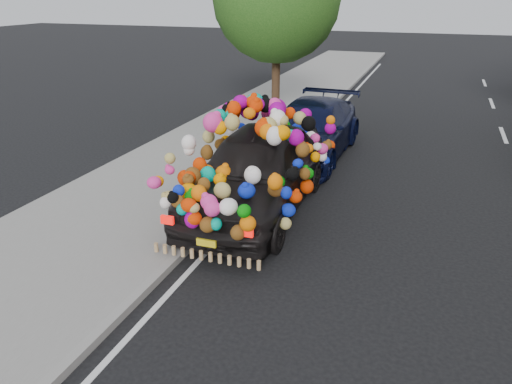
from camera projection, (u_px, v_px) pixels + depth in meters
ground at (319, 272)px, 8.14m from camera, size 100.00×100.00×0.00m
sidewalk at (98, 228)px, 9.46m from camera, size 4.00×60.00×0.12m
kerb at (190, 245)px, 8.85m from camera, size 0.15×60.00×0.13m
plush_art_car at (257, 153)px, 9.98m from camera, size 2.47×5.26×2.36m
navy_sedan at (310, 130)px, 13.48m from camera, size 2.18×5.11×1.47m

